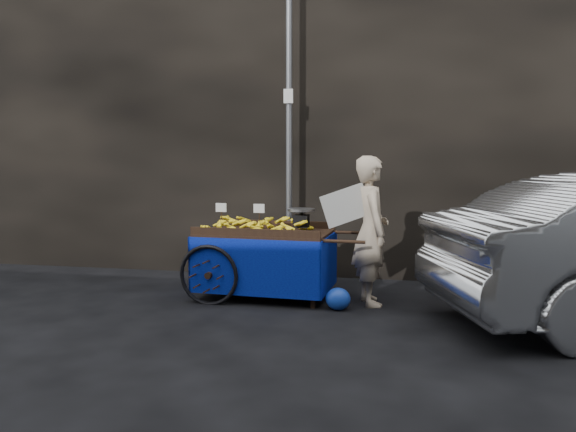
# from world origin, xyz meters

# --- Properties ---
(ground) EXTENTS (80.00, 80.00, 0.00)m
(ground) POSITION_xyz_m (0.00, 0.00, 0.00)
(ground) COLOR black
(ground) RESTS_ON ground
(building_wall) EXTENTS (13.50, 2.00, 5.00)m
(building_wall) POSITION_xyz_m (0.39, 2.60, 2.50)
(building_wall) COLOR black
(building_wall) RESTS_ON ground
(street_pole) EXTENTS (0.12, 0.10, 4.00)m
(street_pole) POSITION_xyz_m (0.30, 1.30, 2.01)
(street_pole) COLOR slate
(street_pole) RESTS_ON ground
(banana_cart) EXTENTS (2.10, 1.10, 1.12)m
(banana_cart) POSITION_xyz_m (0.15, 0.40, 0.69)
(banana_cart) COLOR black
(banana_cart) RESTS_ON ground
(vendor) EXTENTS (0.82, 0.69, 1.64)m
(vendor) POSITION_xyz_m (1.41, 0.29, 0.82)
(vendor) COLOR tan
(vendor) RESTS_ON ground
(plastic_bag) EXTENTS (0.27, 0.21, 0.24)m
(plastic_bag) POSITION_xyz_m (1.09, -0.04, 0.12)
(plastic_bag) COLOR blue
(plastic_bag) RESTS_ON ground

